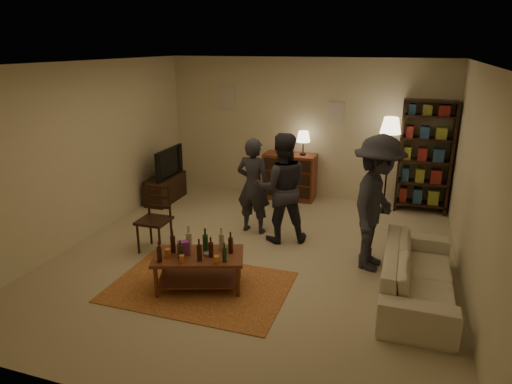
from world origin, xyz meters
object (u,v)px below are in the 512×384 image
at_px(coffee_table, 198,258).
at_px(person_left, 253,186).
at_px(dresser, 290,175).
at_px(bookshelf, 425,156).
at_px(sofa, 418,274).
at_px(person_by_sofa, 376,204).
at_px(dining_chair, 156,215).
at_px(tv_stand, 165,182).
at_px(person_right, 281,188).
at_px(floor_lamp, 390,132).

xyz_separation_m(coffee_table, person_left, (0.06, 1.94, 0.38)).
height_order(dresser, bookshelf, bookshelf).
bearing_deg(sofa, bookshelf, -0.82).
relative_size(dresser, person_by_sofa, 0.74).
xyz_separation_m(sofa, person_left, (-2.53, 1.31, 0.47)).
distance_m(dining_chair, bookshelf, 4.79).
bearing_deg(dining_chair, bookshelf, 37.90).
height_order(tv_stand, person_by_sofa, person_by_sofa).
bearing_deg(person_right, person_by_sofa, 139.72).
relative_size(tv_stand, person_right, 0.62).
relative_size(coffee_table, dresser, 0.91).
distance_m(coffee_table, bookshelf, 4.68).
bearing_deg(dresser, person_right, -79.40).
bearing_deg(dining_chair, floor_lamp, 40.67).
height_order(dining_chair, bookshelf, bookshelf).
distance_m(dining_chair, person_right, 1.92).
bearing_deg(person_left, sofa, 158.13).
xyz_separation_m(dining_chair, dresser, (1.29, 2.89, -0.06)).
xyz_separation_m(dresser, floor_lamp, (1.82, -0.17, 0.99)).
xyz_separation_m(dresser, sofa, (2.39, -3.11, -0.17)).
bearing_deg(person_by_sofa, bookshelf, -3.82).
distance_m(tv_stand, dresser, 2.43).
height_order(sofa, person_left, person_left).
height_order(bookshelf, floor_lamp, bookshelf).
distance_m(coffee_table, floor_lamp, 4.24).
xyz_separation_m(dining_chair, floor_lamp, (3.11, 2.72, 0.93)).
distance_m(coffee_table, person_right, 1.90).
bearing_deg(bookshelf, tv_stand, -168.20).
bearing_deg(person_by_sofa, person_right, 81.69).
distance_m(coffee_table, dresser, 3.75).
distance_m(dresser, person_right, 2.06).
bearing_deg(dresser, sofa, -52.46).
bearing_deg(bookshelf, sofa, -90.82).
xyz_separation_m(dining_chair, bookshelf, (3.73, 2.96, 0.50)).
bearing_deg(floor_lamp, dining_chair, -138.80).
bearing_deg(floor_lamp, person_right, -128.41).
bearing_deg(coffee_table, floor_lamp, 60.48).
height_order(coffee_table, tv_stand, tv_stand).
relative_size(dining_chair, sofa, 0.49).
relative_size(coffee_table, floor_lamp, 0.72).
xyz_separation_m(coffee_table, person_by_sofa, (2.01, 1.27, 0.52)).
relative_size(person_right, person_by_sofa, 0.92).
distance_m(dining_chair, dresser, 3.17).
bearing_deg(person_left, floor_lamp, -134.73).
xyz_separation_m(floor_lamp, person_left, (-1.96, -1.64, -0.69)).
height_order(coffee_table, sofa, coffee_table).
height_order(dining_chair, person_by_sofa, person_by_sofa).
height_order(bookshelf, person_left, bookshelf).
xyz_separation_m(dresser, bookshelf, (2.44, 0.07, 0.56)).
bearing_deg(floor_lamp, bookshelf, 20.86).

